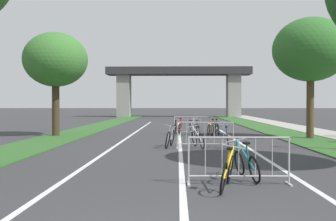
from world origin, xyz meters
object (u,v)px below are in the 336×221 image
(crowd_barrier_third, at_px, (194,126))
(bicycle_black_1, at_px, (176,128))
(tree_left_oak_near, at_px, (56,60))
(bicycle_green_5, at_px, (217,128))
(bicycle_silver_9, at_px, (170,138))
(bicycle_teal_8, at_px, (246,164))
(bicycle_orange_4, at_px, (211,129))
(bicycle_white_10, at_px, (193,129))
(bicycle_purple_6, at_px, (197,128))
(bicycle_blue_3, at_px, (228,139))
(bicycle_red_2, at_px, (179,128))
(crowd_barrier_nearest, at_px, (239,161))
(crowd_barrier_second, at_px, (205,135))
(bicycle_yellow_7, at_px, (227,172))
(tree_right_pine_near, at_px, (311,50))
(bicycle_white_0, at_px, (198,139))

(crowd_barrier_third, distance_m, bicycle_black_1, 1.13)
(tree_left_oak_near, distance_m, bicycle_green_5, 9.76)
(bicycle_black_1, height_order, bicycle_silver_9, bicycle_silver_9)
(bicycle_green_5, height_order, bicycle_teal_8, bicycle_teal_8)
(bicycle_orange_4, xyz_separation_m, bicycle_white_10, (-0.96, -0.18, 0.02))
(bicycle_purple_6, bearing_deg, bicycle_silver_9, -105.82)
(bicycle_orange_4, bearing_deg, bicycle_blue_3, -94.80)
(bicycle_purple_6, bearing_deg, bicycle_black_1, 178.18)
(bicycle_blue_3, height_order, bicycle_silver_9, bicycle_blue_3)
(bicycle_black_1, distance_m, bicycle_red_2, 0.98)
(tree_left_oak_near, xyz_separation_m, bicycle_green_5, (8.84, 1.72, -3.76))
(tree_left_oak_near, bearing_deg, bicycle_green_5, 11.03)
(bicycle_blue_3, xyz_separation_m, bicycle_purple_6, (-0.89, 6.86, 0.01))
(crowd_barrier_nearest, relative_size, crowd_barrier_second, 1.00)
(bicycle_yellow_7, height_order, bicycle_silver_9, bicycle_silver_9)
(crowd_barrier_third, xyz_separation_m, bicycle_teal_8, (0.69, -13.03, -0.16))
(crowd_barrier_second, distance_m, bicycle_yellow_7, 7.29)
(tree_right_pine_near, height_order, bicycle_yellow_7, tree_right_pine_near)
(crowd_barrier_nearest, bearing_deg, bicycle_white_10, 92.05)
(bicycle_yellow_7, bearing_deg, bicycle_red_2, 107.91)
(bicycle_silver_9, bearing_deg, bicycle_purple_6, -92.79)
(tree_left_oak_near, height_order, bicycle_red_2, tree_left_oak_near)
(bicycle_black_1, relative_size, bicycle_orange_4, 1.08)
(tree_right_pine_near, height_order, bicycle_orange_4, tree_right_pine_near)
(crowd_barrier_third, distance_m, bicycle_blue_3, 6.40)
(crowd_barrier_nearest, bearing_deg, crowd_barrier_second, 92.25)
(crowd_barrier_third, height_order, bicycle_green_5, crowd_barrier_third)
(bicycle_white_0, relative_size, bicycle_black_1, 0.96)
(crowd_barrier_second, distance_m, bicycle_black_1, 7.40)
(crowd_barrier_second, xyz_separation_m, crowd_barrier_third, (-0.16, 6.80, 0.00))
(tree_right_pine_near, bearing_deg, bicycle_silver_9, -150.83)
(bicycle_green_5, relative_size, bicycle_silver_9, 0.96)
(crowd_barrier_third, distance_m, bicycle_green_5, 1.43)
(bicycle_orange_4, height_order, bicycle_teal_8, bicycle_orange_4)
(crowd_barrier_third, height_order, bicycle_red_2, crowd_barrier_third)
(tree_right_pine_near, xyz_separation_m, bicycle_black_1, (-6.71, 3.01, -4.09))
(crowd_barrier_nearest, distance_m, bicycle_green_5, 14.08)
(tree_right_pine_near, xyz_separation_m, bicycle_red_2, (-6.53, 2.04, -4.06))
(bicycle_teal_8, xyz_separation_m, bicycle_white_10, (-0.73, 12.45, 0.02))
(bicycle_purple_6, height_order, bicycle_teal_8, bicycle_teal_8)
(tree_right_pine_near, bearing_deg, bicycle_teal_8, -115.49)
(bicycle_red_2, bearing_deg, bicycle_orange_4, 7.62)
(bicycle_red_2, height_order, bicycle_purple_6, bicycle_red_2)
(crowd_barrier_nearest, height_order, bicycle_red_2, crowd_barrier_nearest)
(crowd_barrier_third, bearing_deg, tree_right_pine_near, -23.59)
(bicycle_red_2, xyz_separation_m, bicycle_silver_9, (-0.39, -5.90, -0.01))
(bicycle_white_0, distance_m, bicycle_green_5, 7.07)
(crowd_barrier_third, height_order, bicycle_silver_9, crowd_barrier_third)
(bicycle_white_10, bearing_deg, bicycle_white_0, 78.48)
(bicycle_green_5, distance_m, bicycle_teal_8, 13.50)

